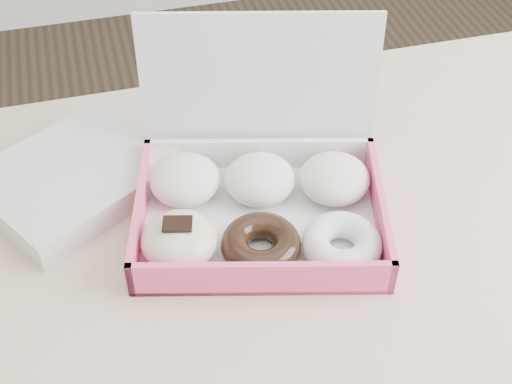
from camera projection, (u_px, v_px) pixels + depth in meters
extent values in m
cube|color=#D0AC89|center=(363.00, 232.00, 1.00)|extent=(1.20, 0.80, 0.04)
cylinder|color=#D0AC89|center=(16.00, 290.00, 1.40)|extent=(0.05, 0.05, 0.71)
cube|color=white|center=(260.00, 224.00, 0.98)|extent=(0.38, 0.32, 0.01)
cube|color=#FE5083|center=(262.00, 279.00, 0.87)|extent=(0.32, 0.09, 0.06)
cube|color=white|center=(259.00, 155.00, 1.04)|extent=(0.32, 0.09, 0.06)
cube|color=#FE5083|center=(141.00, 212.00, 0.96)|extent=(0.07, 0.24, 0.06)
cube|color=#FE5083|center=(380.00, 211.00, 0.96)|extent=(0.07, 0.24, 0.06)
cube|color=white|center=(259.00, 93.00, 1.00)|extent=(0.33, 0.10, 0.24)
ellipsoid|color=white|center=(185.00, 180.00, 0.99)|extent=(0.12, 0.12, 0.06)
ellipsoid|color=white|center=(260.00, 179.00, 1.00)|extent=(0.12, 0.12, 0.06)
ellipsoid|color=white|center=(334.00, 178.00, 1.00)|extent=(0.12, 0.12, 0.06)
ellipsoid|color=beige|center=(179.00, 240.00, 0.91)|extent=(0.12, 0.12, 0.06)
cube|color=black|center=(177.00, 224.00, 0.89)|extent=(0.04, 0.03, 0.00)
torus|color=black|center=(261.00, 244.00, 0.92)|extent=(0.13, 0.13, 0.04)
torus|color=white|center=(342.00, 244.00, 0.92)|extent=(0.13, 0.13, 0.04)
cube|color=silver|center=(75.00, 177.00, 1.02)|extent=(0.32, 0.31, 0.04)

